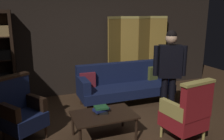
{
  "coord_description": "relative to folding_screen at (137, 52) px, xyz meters",
  "views": [
    {
      "loc": [
        -1.5,
        -3.16,
        2.01
      ],
      "look_at": [
        0.0,
        0.8,
        0.95
      ],
      "focal_mm": 37.54,
      "sensor_mm": 36.0,
      "label": 1
    }
  ],
  "objects": [
    {
      "name": "book_black_cloth",
      "position": [
        -1.68,
        -2.11,
        -0.55
      ],
      "size": [
        0.24,
        0.23,
        0.03
      ],
      "primitive_type": "cube",
      "rotation": [
        0.0,
        0.0,
        -0.27
      ],
      "color": "black",
      "rests_on": "coffee_table"
    },
    {
      "name": "book_green_cloth",
      "position": [
        -1.68,
        -2.11,
        -0.48
      ],
      "size": [
        0.22,
        0.18,
        0.03
      ],
      "primitive_type": "cube",
      "rotation": [
        0.0,
        0.0,
        -0.03
      ],
      "color": "#1E4C28",
      "rests_on": "book_navy_cloth"
    },
    {
      "name": "armchair_gilt_accent",
      "position": [
        -0.49,
        -2.74,
        -0.5
      ],
      "size": [
        0.66,
        0.66,
        1.04
      ],
      "color": "tan",
      "rests_on": "ground_plane"
    },
    {
      "name": "standing_figure",
      "position": [
        -0.35,
        -2.01,
        0.04
      ],
      "size": [
        0.55,
        0.34,
        1.7
      ],
      "color": "black",
      "rests_on": "ground_plane"
    },
    {
      "name": "back_wall",
      "position": [
        -1.26,
        0.16,
        0.41
      ],
      "size": [
        7.2,
        0.1,
        2.8
      ],
      "primitive_type": "cube",
      "color": "black",
      "rests_on": "ground_plane"
    },
    {
      "name": "folding_screen",
      "position": [
        0.0,
        0.0,
        0.0
      ],
      "size": [
        1.72,
        0.28,
        1.9
      ],
      "color": "olive",
      "rests_on": "ground_plane"
    },
    {
      "name": "armchair_wing_left",
      "position": [
        -2.9,
        -1.74,
        -0.5
      ],
      "size": [
        0.8,
        0.8,
        1.04
      ],
      "color": "black",
      "rests_on": "ground_plane"
    },
    {
      "name": "velvet_couch",
      "position": [
        -0.71,
        -0.84,
        -0.53
      ],
      "size": [
        2.12,
        0.78,
        0.88
      ],
      "color": "black",
      "rests_on": "ground_plane"
    },
    {
      "name": "ground_plane",
      "position": [
        -1.26,
        -2.29,
        -0.99
      ],
      "size": [
        10.0,
        10.0,
        0.0
      ],
      "primitive_type": "plane",
      "color": "#3D2819"
    },
    {
      "name": "book_navy_cloth",
      "position": [
        -1.68,
        -2.11,
        -0.51
      ],
      "size": [
        0.28,
        0.21,
        0.04
      ],
      "primitive_type": "cube",
      "rotation": [
        0.0,
        0.0,
        0.27
      ],
      "color": "navy",
      "rests_on": "book_black_cloth"
    },
    {
      "name": "coffee_table",
      "position": [
        -1.66,
        -2.18,
        -0.61
      ],
      "size": [
        1.0,
        0.64,
        0.42
      ],
      "color": "black",
      "rests_on": "ground_plane"
    }
  ]
}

